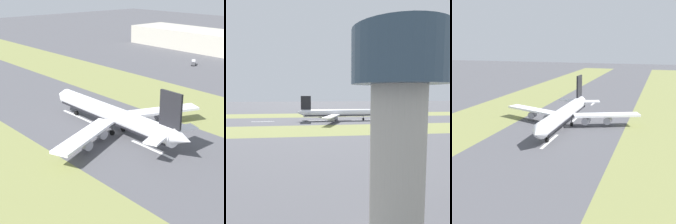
{
  "view_description": "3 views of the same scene",
  "coord_description": "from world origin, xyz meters",
  "views": [
    {
      "loc": [
        -80.24,
        -90.09,
        51.14
      ],
      "look_at": [
        0.68,
        2.29,
        7.0
      ],
      "focal_mm": 60.0,
      "sensor_mm": 36.0,
      "label": 1
    },
    {
      "loc": [
        177.36,
        -20.15,
        22.67
      ],
      "look_at": [
        0.68,
        2.29,
        7.0
      ],
      "focal_mm": 35.0,
      "sensor_mm": 36.0,
      "label": 2
    },
    {
      "loc": [
        -39.29,
        128.03,
        37.2
      ],
      "look_at": [
        0.68,
        2.29,
        7.0
      ],
      "focal_mm": 50.0,
      "sensor_mm": 36.0,
      "label": 3
    }
  ],
  "objects": [
    {
      "name": "airplane_main_jet",
      "position": [
        0.69,
        0.38,
        6.02
      ],
      "size": [
        64.14,
        67.02,
        20.2
      ],
      "color": "white",
      "rests_on": "ground"
    },
    {
      "name": "ground_plane",
      "position": [
        0.0,
        0.0,
        0.0
      ],
      "size": [
        800.0,
        800.0,
        0.0
      ],
      "primitive_type": "plane",
      "color": "#4C4C51"
    },
    {
      "name": "service_truck",
      "position": [
        108.12,
        48.29,
        1.67
      ],
      "size": [
        6.2,
        5.2,
        3.1
      ],
      "color": "#4C4C51",
      "rests_on": "ground"
    },
    {
      "name": "terminal_building",
      "position": [
        158.17,
        78.89,
        7.04
      ],
      "size": [
        36.0,
        116.54,
        14.08
      ],
      "primitive_type": "cube",
      "color": "#B2AD9E",
      "rests_on": "ground"
    },
    {
      "name": "centreline_dash_mid",
      "position": [
        0.0,
        -17.71,
        0.01
      ],
      "size": [
        1.2,
        18.0,
        0.01
      ],
      "primitive_type": "cube",
      "color": "silver",
      "rests_on": "ground"
    },
    {
      "name": "centreline_dash_far",
      "position": [
        0.0,
        22.29,
        0.01
      ],
      "size": [
        1.2,
        18.0,
        0.01
      ],
      "primitive_type": "cube",
      "color": "silver",
      "rests_on": "ground"
    },
    {
      "name": "grass_median_east",
      "position": [
        45.0,
        0.0,
        0.0
      ],
      "size": [
        40.0,
        600.0,
        0.01
      ],
      "primitive_type": "cube",
      "color": "olive",
      "rests_on": "ground"
    }
  ]
}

